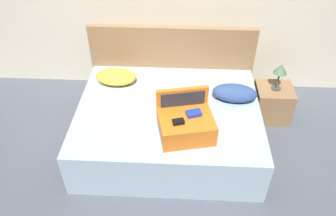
{
  "coord_description": "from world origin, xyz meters",
  "views": [
    {
      "loc": [
        0.14,
        -2.39,
        2.89
      ],
      "look_at": [
        0.0,
        0.28,
        0.63
      ],
      "focal_mm": 36.07,
      "sensor_mm": 36.0,
      "label": 1
    }
  ],
  "objects_px": {
    "pillow_near_headboard": "(235,93)",
    "table_lamp": "(280,70)",
    "nightstand": "(272,103)",
    "pillow_center_head": "(116,77)",
    "hard_case_large": "(186,123)",
    "bed": "(169,126)"
  },
  "relations": [
    {
      "from": "hard_case_large",
      "to": "table_lamp",
      "type": "bearing_deg",
      "value": 27.81
    },
    {
      "from": "hard_case_large",
      "to": "table_lamp",
      "type": "distance_m",
      "value": 1.42
    },
    {
      "from": "pillow_center_head",
      "to": "nightstand",
      "type": "xyz_separation_m",
      "value": [
        1.92,
        0.09,
        -0.39
      ]
    },
    {
      "from": "pillow_near_headboard",
      "to": "table_lamp",
      "type": "distance_m",
      "value": 0.66
    },
    {
      "from": "pillow_near_headboard",
      "to": "nightstand",
      "type": "xyz_separation_m",
      "value": [
        0.55,
        0.35,
        -0.4
      ]
    },
    {
      "from": "bed",
      "to": "table_lamp",
      "type": "xyz_separation_m",
      "value": [
        1.27,
        0.54,
        0.44
      ]
    },
    {
      "from": "pillow_center_head",
      "to": "table_lamp",
      "type": "xyz_separation_m",
      "value": [
        1.92,
        0.09,
        0.09
      ]
    },
    {
      "from": "hard_case_large",
      "to": "pillow_center_head",
      "type": "height_order",
      "value": "hard_case_large"
    },
    {
      "from": "nightstand",
      "to": "table_lamp",
      "type": "relative_size",
      "value": 1.29
    },
    {
      "from": "bed",
      "to": "hard_case_large",
      "type": "relative_size",
      "value": 3.31
    },
    {
      "from": "bed",
      "to": "nightstand",
      "type": "bearing_deg",
      "value": 22.86
    },
    {
      "from": "pillow_near_headboard",
      "to": "table_lamp",
      "type": "height_order",
      "value": "table_lamp"
    },
    {
      "from": "bed",
      "to": "pillow_center_head",
      "type": "distance_m",
      "value": 0.85
    },
    {
      "from": "pillow_center_head",
      "to": "table_lamp",
      "type": "height_order",
      "value": "table_lamp"
    },
    {
      "from": "hard_case_large",
      "to": "pillow_near_headboard",
      "type": "bearing_deg",
      "value": 34.04
    },
    {
      "from": "pillow_near_headboard",
      "to": "bed",
      "type": "bearing_deg",
      "value": -165.8
    },
    {
      "from": "bed",
      "to": "pillow_near_headboard",
      "type": "relative_size",
      "value": 4.05
    },
    {
      "from": "pillow_center_head",
      "to": "nightstand",
      "type": "bearing_deg",
      "value": 2.82
    },
    {
      "from": "nightstand",
      "to": "pillow_center_head",
      "type": "bearing_deg",
      "value": -177.18
    },
    {
      "from": "hard_case_large",
      "to": "table_lamp",
      "type": "xyz_separation_m",
      "value": [
        1.09,
        0.91,
        0.04
      ]
    },
    {
      "from": "nightstand",
      "to": "table_lamp",
      "type": "bearing_deg",
      "value": 0.0
    },
    {
      "from": "pillow_center_head",
      "to": "table_lamp",
      "type": "bearing_deg",
      "value": 2.82
    }
  ]
}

